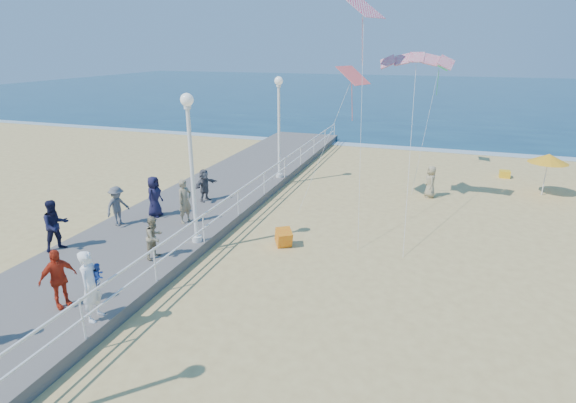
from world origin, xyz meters
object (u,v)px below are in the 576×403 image
(box_kite, at_px, (284,239))
(spectator_1, at_px, (154,237))
(spectator_4, at_px, (154,196))
(lamp_post_mid, at_px, (191,154))
(spectator_5, at_px, (205,185))
(spectator_7, at_px, (56,225))
(spectator_3, at_px, (58,279))
(spectator_6, at_px, (185,201))
(toddler_held, at_px, (99,276))
(beach_walker_c, at_px, (431,182))
(spectator_2, at_px, (117,206))
(beach_chair_left, at_px, (505,174))
(lamp_post_far, at_px, (279,117))
(woman_holding_toddler, at_px, (91,286))
(beach_umbrella, at_px, (549,158))

(box_kite, bearing_deg, spectator_1, -172.94)
(box_kite, bearing_deg, spectator_4, 143.09)
(lamp_post_mid, relative_size, spectator_1, 3.64)
(spectator_5, relative_size, spectator_7, 0.82)
(spectator_3, distance_m, spectator_6, 6.58)
(spectator_3, height_order, spectator_5, spectator_3)
(toddler_held, height_order, beach_walker_c, toddler_held)
(spectator_2, relative_size, beach_chair_left, 2.92)
(lamp_post_far, distance_m, beach_chair_left, 13.50)
(spectator_2, distance_m, spectator_5, 4.18)
(woman_holding_toddler, distance_m, box_kite, 7.32)
(lamp_post_far, relative_size, beach_walker_c, 3.33)
(beach_chair_left, bearing_deg, spectator_6, -135.84)
(spectator_2, relative_size, spectator_3, 0.95)
(woman_holding_toddler, distance_m, spectator_4, 7.55)
(lamp_post_far, xyz_separation_m, spectator_6, (-1.35, -7.46, -2.36))
(spectator_5, xyz_separation_m, beach_umbrella, (15.23, 7.24, 0.76))
(lamp_post_mid, distance_m, spectator_6, 3.13)
(lamp_post_far, bearing_deg, spectator_5, -111.80)
(spectator_4, height_order, spectator_7, spectator_7)
(spectator_1, height_order, spectator_2, spectator_2)
(toddler_held, height_order, spectator_6, spectator_6)
(toddler_held, height_order, spectator_1, toddler_held)
(spectator_7, height_order, beach_chair_left, spectator_7)
(lamp_post_mid, xyz_separation_m, spectator_1, (-0.65, -1.60, -2.53))
(spectator_3, distance_m, beach_chair_left, 23.52)
(beach_chair_left, bearing_deg, spectator_1, -128.09)
(spectator_2, relative_size, beach_walker_c, 1.01)
(lamp_post_mid, bearing_deg, spectator_7, -153.11)
(lamp_post_far, distance_m, spectator_2, 9.67)
(woman_holding_toddler, bearing_deg, spectator_3, 72.54)
(spectator_2, bearing_deg, beach_umbrella, -46.16)
(spectator_3, relative_size, spectator_5, 1.13)
(spectator_5, relative_size, beach_umbrella, 0.70)
(lamp_post_mid, height_order, spectator_4, lamp_post_mid)
(beach_walker_c, bearing_deg, beach_umbrella, 97.23)
(beach_umbrella, bearing_deg, spectator_1, -136.97)
(spectator_5, distance_m, box_kite, 5.61)
(toddler_held, distance_m, spectator_6, 6.77)
(woman_holding_toddler, bearing_deg, spectator_2, 23.69)
(woman_holding_toddler, xyz_separation_m, spectator_5, (-1.87, 9.41, -0.22))
(spectator_1, xyz_separation_m, spectator_2, (-3.07, 2.02, 0.07))
(spectator_4, bearing_deg, beach_walker_c, -56.35)
(box_kite, bearing_deg, beach_walker_c, 24.06)
(lamp_post_far, xyz_separation_m, spectator_4, (-2.94, -7.23, -2.40))
(lamp_post_mid, height_order, spectator_5, lamp_post_mid)
(spectator_1, bearing_deg, spectator_3, 175.30)
(lamp_post_mid, xyz_separation_m, beach_chair_left, (11.88, 14.39, -3.46))
(woman_holding_toddler, distance_m, spectator_1, 3.67)
(toddler_held, xyz_separation_m, spectator_1, (-0.75, 3.46, -0.47))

